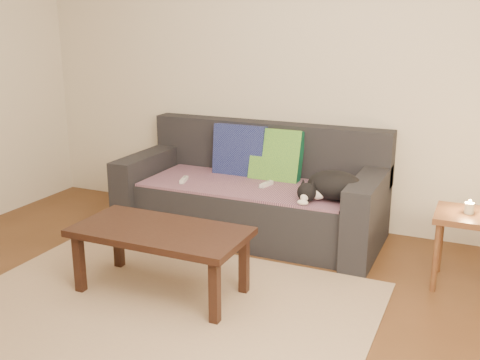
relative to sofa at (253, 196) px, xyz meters
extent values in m
plane|color=brown|center=(0.00, -1.57, -0.31)|extent=(4.50, 4.50, 0.00)
cube|color=beige|center=(0.00, 0.43, 0.99)|extent=(4.50, 0.04, 2.60)
cube|color=#232328|center=(0.00, -0.07, -0.10)|extent=(1.70, 0.78, 0.42)
cube|color=#232328|center=(0.00, 0.33, 0.34)|extent=(2.10, 0.18, 0.45)
cube|color=#232328|center=(-0.95, -0.07, -0.01)|extent=(0.20, 0.90, 0.60)
cube|color=#232328|center=(0.95, -0.07, -0.01)|extent=(0.20, 0.90, 0.60)
cube|color=#3E2443|center=(0.00, -0.09, 0.12)|extent=(1.66, 0.74, 0.02)
cube|color=#111349|center=(-0.19, 0.17, 0.32)|extent=(0.45, 0.16, 0.46)
cube|color=#0C4E34|center=(0.14, 0.17, 0.32)|extent=(0.42, 0.22, 0.44)
ellipsoid|color=black|center=(0.73, -0.21, 0.24)|extent=(0.43, 0.34, 0.21)
sphere|color=black|center=(0.56, -0.35, 0.20)|extent=(0.15, 0.15, 0.14)
sphere|color=white|center=(0.56, -0.41, 0.18)|extent=(0.06, 0.06, 0.06)
ellipsoid|color=black|center=(0.90, -0.30, 0.17)|extent=(0.17, 0.07, 0.05)
cube|color=white|center=(-0.50, -0.25, 0.15)|extent=(0.07, 0.15, 0.03)
cube|color=white|center=(0.15, -0.09, 0.15)|extent=(0.07, 0.15, 0.03)
cube|color=brown|center=(1.64, -0.34, 0.18)|extent=(0.40, 0.40, 0.04)
cylinder|color=brown|center=(1.48, -0.50, -0.08)|extent=(0.04, 0.04, 0.46)
cylinder|color=brown|center=(1.48, -0.18, -0.08)|extent=(0.04, 0.04, 0.46)
cylinder|color=beige|center=(1.64, -0.34, 0.23)|extent=(0.06, 0.06, 0.07)
sphere|color=#FFBF59|center=(1.64, -0.34, 0.28)|extent=(0.02, 0.02, 0.02)
cube|color=#9F816D|center=(0.00, -1.42, -0.30)|extent=(2.50, 1.80, 0.01)
cube|color=black|center=(-0.11, -1.24, 0.11)|extent=(1.10, 0.55, 0.04)
cube|color=black|center=(-0.59, -1.45, -0.11)|extent=(0.05, 0.05, 0.40)
cube|color=black|center=(0.37, -1.45, -0.11)|extent=(0.05, 0.05, 0.40)
cube|color=black|center=(-0.59, -1.03, -0.11)|extent=(0.05, 0.05, 0.40)
cube|color=black|center=(0.37, -1.03, -0.11)|extent=(0.05, 0.05, 0.40)
camera|label=1|loc=(1.69, -4.04, 1.38)|focal=42.00mm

